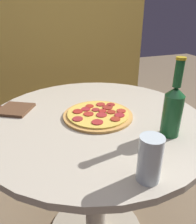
# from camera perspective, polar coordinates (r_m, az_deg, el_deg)

# --- Properties ---
(table) EXTENTS (0.89, 0.89, 0.72)m
(table) POSITION_cam_1_polar(r_m,az_deg,el_deg) (1.00, -0.69, -11.62)
(table) COLOR #B2A893
(table) RESTS_ON ground_plane
(fence_panel) EXTENTS (1.32, 0.04, 1.81)m
(fence_panel) POSITION_cam_1_polar(r_m,az_deg,el_deg) (1.60, -10.97, 17.37)
(fence_panel) COLOR gold
(fence_panel) RESTS_ON ground_plane
(pizza) EXTENTS (0.28, 0.28, 0.02)m
(pizza) POSITION_cam_1_polar(r_m,az_deg,el_deg) (0.89, 0.04, -0.67)
(pizza) COLOR #C68E47
(pizza) RESTS_ON table
(beer_bottle) EXTENTS (0.07, 0.07, 0.27)m
(beer_bottle) POSITION_cam_1_polar(r_m,az_deg,el_deg) (0.77, 18.99, 0.88)
(beer_bottle) COLOR #195628
(beer_bottle) RESTS_ON table
(pizza_paddle) EXTENTS (0.26, 0.19, 0.02)m
(pizza_paddle) POSITION_cam_1_polar(r_m,az_deg,el_deg) (1.02, -22.22, 0.79)
(pizza_paddle) COLOR brown
(pizza_paddle) RESTS_ON table
(drinking_glass) EXTENTS (0.06, 0.06, 0.13)m
(drinking_glass) POSITION_cam_1_polar(r_m,az_deg,el_deg) (0.57, 13.38, -11.86)
(drinking_glass) COLOR silver
(drinking_glass) RESTS_ON table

